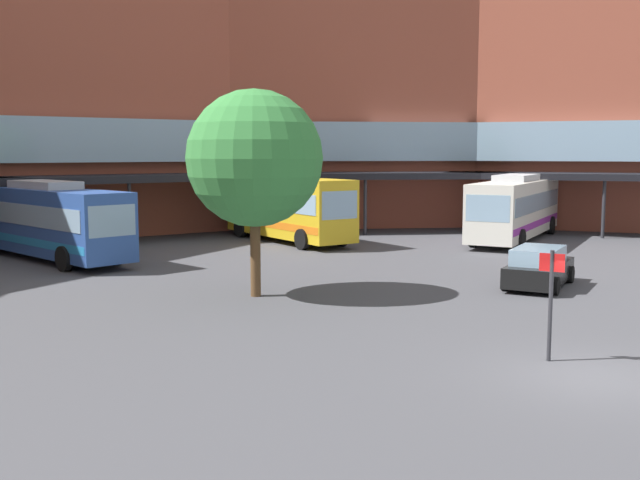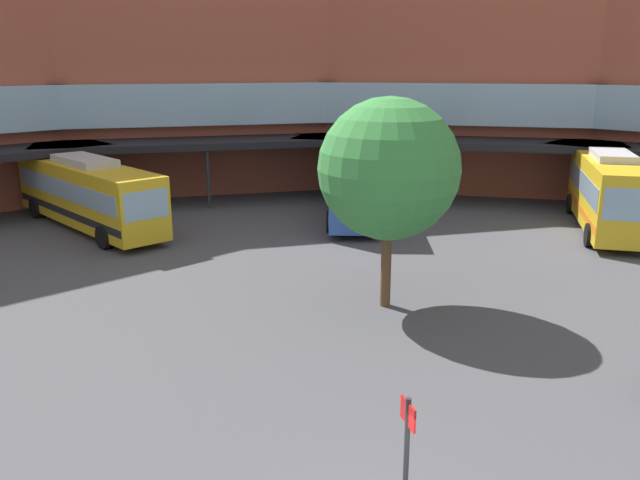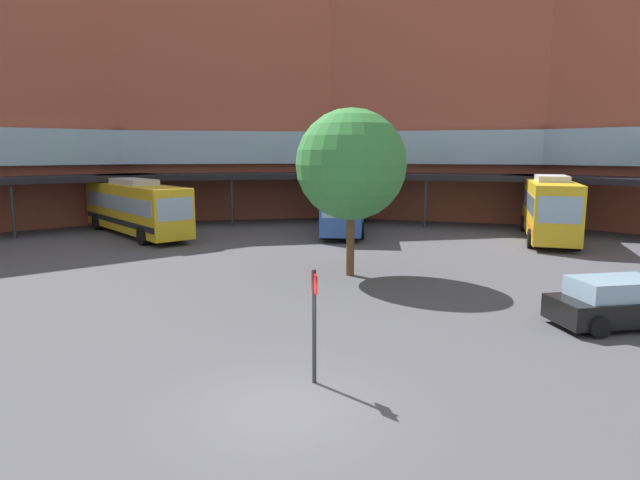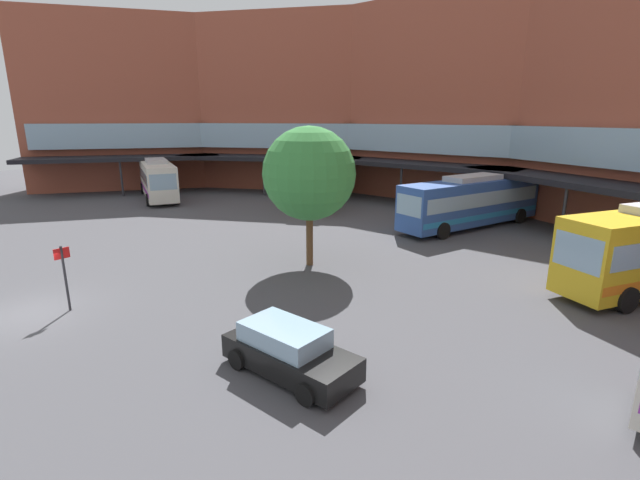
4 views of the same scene
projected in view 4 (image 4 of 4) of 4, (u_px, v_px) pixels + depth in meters
The scene contains 8 objects.
ground_plane at pixel (30, 314), 18.41m from camera, with size 121.93×121.93×0.00m, color #47474C.
station_building at pixel (443, 103), 30.36m from camera, with size 79.67×38.86×17.96m.
bus_0 at pixel (321, 183), 41.30m from camera, with size 10.02×10.65×3.68m.
bus_2 at pixel (158, 179), 43.66m from camera, with size 10.78×4.68×3.81m.
bus_4 at pixel (471, 201), 32.34m from camera, with size 3.27×12.29×3.73m.
parked_car at pixel (289, 351), 14.01m from camera, with size 4.70×2.78×1.53m.
plaza_tree at pixel (309, 174), 23.28m from camera, with size 4.79×4.79×7.26m.
stop_sign_post at pixel (64, 272), 18.31m from camera, with size 0.19×0.59×2.74m.
Camera 4 is at (20.63, -0.67, 7.69)m, focal length 25.65 mm.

